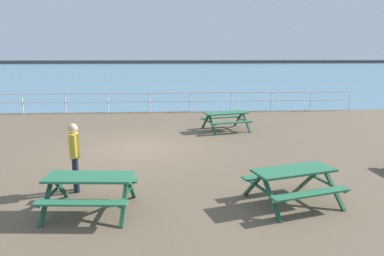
{
  "coord_description": "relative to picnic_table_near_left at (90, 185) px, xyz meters",
  "views": [
    {
      "loc": [
        1.18,
        -12.22,
        3.29
      ],
      "look_at": [
        1.89,
        -0.52,
        0.8
      ],
      "focal_mm": 33.6,
      "sensor_mm": 36.0,
      "label": 1
    }
  ],
  "objects": [
    {
      "name": "sea_band",
      "position": [
        0.51,
        57.8,
        -0.58
      ],
      "size": [
        142.0,
        90.0,
        0.01
      ],
      "primitive_type": "cube",
      "color": "teal",
      "rests_on": "ground"
    },
    {
      "name": "ground_plane",
      "position": [
        0.51,
        5.05,
        -0.68
      ],
      "size": [
        30.0,
        24.0,
        0.2
      ],
      "primitive_type": "cube",
      "color": "brown"
    },
    {
      "name": "distant_shoreline",
      "position": [
        0.51,
        100.8,
        -0.58
      ],
      "size": [
        142.0,
        6.0,
        1.8
      ],
      "primitive_type": "cube",
      "color": "#4C4C47",
      "rests_on": "ground"
    },
    {
      "name": "picnic_table_near_right",
      "position": [
        4.04,
        7.74,
        0.0
      ],
      "size": [
        2.13,
        1.92,
        0.8
      ],
      "rotation": [
        0.0,
        0.0,
        0.27
      ],
      "color": "#286B47",
      "rests_on": "ground"
    },
    {
      "name": "seaward_railing",
      "position": [
        0.51,
        12.8,
        0.18
      ],
      "size": [
        23.07,
        0.07,
        1.08
      ],
      "color": "white",
      "rests_on": "ground"
    },
    {
      "name": "picnic_table_near_left",
      "position": [
        0.0,
        0.0,
        0.0
      ],
      "size": [
        1.91,
        1.66,
        0.8
      ],
      "rotation": [
        0.0,
        0.0,
        -0.07
      ],
      "color": "#286B47",
      "rests_on": "ground"
    },
    {
      "name": "picnic_table_far_left",
      "position": [
        4.38,
        0.17,
        0.0
      ],
      "size": [
        2.15,
        1.94,
        0.8
      ],
      "rotation": [
        0.0,
        0.0,
        0.28
      ],
      "color": "#286B47",
      "rests_on": "ground"
    },
    {
      "name": "visitor",
      "position": [
        -0.59,
        1.16,
        0.36
      ],
      "size": [
        0.32,
        0.51,
        1.66
      ],
      "rotation": [
        0.0,
        0.0,
        0.32
      ],
      "color": "#1E2338",
      "rests_on": "ground"
    }
  ]
}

